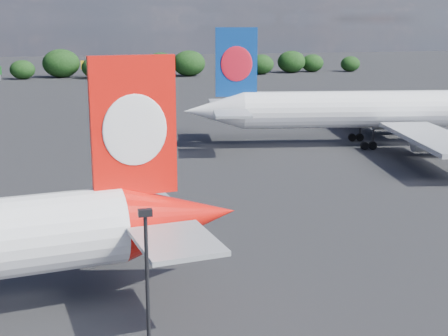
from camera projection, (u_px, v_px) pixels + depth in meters
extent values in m
plane|color=black|center=(37.00, 153.00, 90.36)|extent=(500.00, 500.00, 0.00)
cone|color=red|center=(180.00, 217.00, 44.28)|extent=(9.00, 6.30, 5.24)
cube|color=red|center=(134.00, 127.00, 41.59)|extent=(5.78, 1.28, 9.43)
ellipsoid|color=white|center=(135.00, 130.00, 41.35)|extent=(4.39, 0.79, 4.82)
ellipsoid|color=white|center=(133.00, 129.00, 41.92)|extent=(4.39, 0.79, 4.82)
cube|color=#A6A9AE|center=(176.00, 241.00, 38.22)|extent=(5.50, 6.86, 0.31)
cube|color=#A6A9AE|center=(132.00, 194.00, 48.64)|extent=(5.50, 6.86, 0.31)
cylinder|color=white|center=(382.00, 109.00, 94.86)|extent=(42.80, 12.68, 5.59)
cone|color=white|center=(214.00, 111.00, 92.97)|extent=(9.76, 7.02, 5.59)
cube|color=navy|center=(236.00, 62.00, 91.55)|extent=(6.15, 1.59, 10.06)
ellipsoid|color=red|center=(236.00, 64.00, 91.27)|extent=(4.66, 1.01, 5.14)
ellipsoid|color=red|center=(236.00, 64.00, 91.92)|extent=(4.66, 1.01, 5.14)
cube|color=#A6A9AE|center=(232.00, 114.00, 87.07)|extent=(6.09, 7.46, 0.34)
cube|color=#A6A9AE|center=(225.00, 102.00, 98.99)|extent=(6.09, 7.46, 0.34)
cube|color=#A6A9AE|center=(434.00, 138.00, 81.35)|extent=(10.93, 23.26, 0.61)
cube|color=#A6A9AE|center=(367.00, 107.00, 109.53)|extent=(10.93, 23.26, 0.61)
cylinder|color=#A6A9AE|center=(432.00, 141.00, 87.27)|extent=(6.02, 3.92, 3.02)
cube|color=#A6A9AE|center=(433.00, 135.00, 87.09)|extent=(2.48, 0.75, 1.34)
cylinder|color=#A6A9AE|center=(390.00, 120.00, 104.61)|extent=(6.02, 3.92, 3.02)
cube|color=#A6A9AE|center=(390.00, 116.00, 104.43)|extent=(2.48, 0.75, 1.34)
cylinder|color=black|center=(373.00, 139.00, 92.36)|extent=(0.36, 0.36, 2.79)
cylinder|color=black|center=(373.00, 146.00, 92.60)|extent=(1.30, 0.70, 1.23)
cylinder|color=black|center=(365.00, 146.00, 92.51)|extent=(1.30, 0.70, 1.23)
cylinder|color=black|center=(360.00, 131.00, 98.86)|extent=(0.36, 0.36, 2.79)
cylinder|color=black|center=(360.00, 137.00, 99.11)|extent=(1.30, 0.70, 1.23)
cylinder|color=black|center=(352.00, 137.00, 99.01)|extent=(1.30, 0.70, 1.23)
cube|color=black|center=(145.00, 213.00, 24.12)|extent=(0.55, 0.30, 0.28)
cylinder|color=gray|center=(0.00, 78.00, 195.90)|extent=(0.20, 0.20, 2.00)
cube|color=gold|center=(89.00, 65.00, 207.35)|extent=(5.00, 0.30, 3.00)
cylinder|color=gray|center=(89.00, 73.00, 207.99)|extent=(0.30, 0.30, 2.50)
ellipsoid|color=black|center=(22.00, 70.00, 200.16)|extent=(7.98, 6.75, 6.14)
ellipsoid|color=black|center=(61.00, 63.00, 205.46)|extent=(12.13, 10.27, 9.33)
ellipsoid|color=black|center=(96.00, 68.00, 202.43)|extent=(9.27, 7.84, 7.13)
ellipsoid|color=black|center=(124.00, 66.00, 207.37)|extent=(9.50, 8.04, 7.31)
ellipsoid|color=black|center=(161.00, 64.00, 211.52)|extent=(10.34, 8.75, 7.95)
ellipsoid|color=black|center=(189.00, 63.00, 210.86)|extent=(11.21, 9.49, 8.62)
ellipsoid|color=black|center=(233.00, 66.00, 217.42)|extent=(7.29, 6.17, 5.61)
ellipsoid|color=black|center=(261.00, 64.00, 218.08)|extent=(9.00, 7.61, 6.92)
ellipsoid|color=black|center=(291.00, 62.00, 224.38)|extent=(10.21, 8.64, 7.85)
ellipsoid|color=black|center=(312.00, 63.00, 228.08)|extent=(8.32, 7.04, 6.40)
ellipsoid|color=black|center=(350.00, 64.00, 229.58)|extent=(7.32, 6.19, 5.63)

